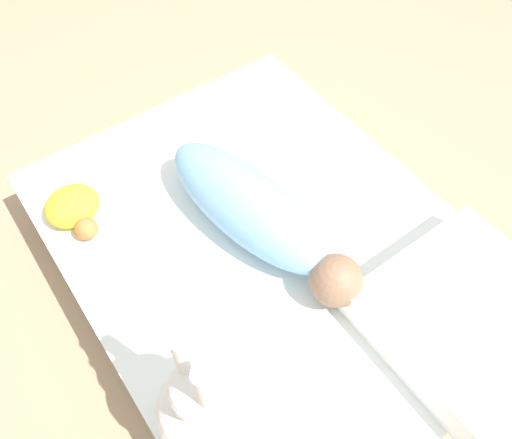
{
  "coord_description": "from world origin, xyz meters",
  "views": [
    {
      "loc": [
        0.51,
        -0.4,
        1.2
      ],
      "look_at": [
        -0.03,
        -0.01,
        0.25
      ],
      "focal_mm": 35.0,
      "sensor_mm": 36.0,
      "label": 1
    }
  ],
  "objects_px": {
    "swaddled_baby": "(255,212)",
    "pillow": "(473,322)",
    "bunny_plush": "(206,406)",
    "turtle_plush": "(74,208)"
  },
  "relations": [
    {
      "from": "swaddled_baby",
      "to": "turtle_plush",
      "type": "bearing_deg",
      "value": -139.61
    },
    {
      "from": "swaddled_baby",
      "to": "turtle_plush",
      "type": "height_order",
      "value": "swaddled_baby"
    },
    {
      "from": "turtle_plush",
      "to": "pillow",
      "type": "bearing_deg",
      "value": 35.89
    },
    {
      "from": "swaddled_baby",
      "to": "pillow",
      "type": "distance_m",
      "value": 0.52
    },
    {
      "from": "swaddled_baby",
      "to": "bunny_plush",
      "type": "distance_m",
      "value": 0.45
    },
    {
      "from": "swaddled_baby",
      "to": "turtle_plush",
      "type": "relative_size",
      "value": 3.63
    },
    {
      "from": "pillow",
      "to": "turtle_plush",
      "type": "bearing_deg",
      "value": -144.11
    },
    {
      "from": "pillow",
      "to": "bunny_plush",
      "type": "bearing_deg",
      "value": -106.62
    },
    {
      "from": "bunny_plush",
      "to": "turtle_plush",
      "type": "relative_size",
      "value": 2.28
    },
    {
      "from": "turtle_plush",
      "to": "bunny_plush",
      "type": "bearing_deg",
      "value": 0.35
    }
  ]
}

